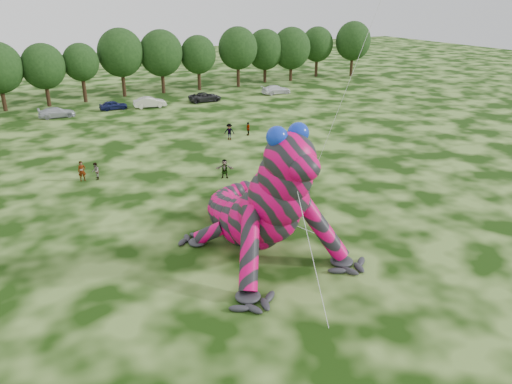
{
  "coord_description": "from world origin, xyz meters",
  "views": [
    {
      "loc": [
        -13.52,
        -20.96,
        16.01
      ],
      "look_at": [
        0.93,
        4.57,
        4.0
      ],
      "focal_mm": 35.0,
      "sensor_mm": 36.0,
      "label": 1
    }
  ],
  "objects_px": {
    "tree_14": "(265,56)",
    "spectator_3": "(248,129)",
    "tree_12": "(198,63)",
    "car_5": "(150,102)",
    "inflatable_gecko": "(245,179)",
    "tree_10": "(122,63)",
    "tree_16": "(317,52)",
    "tree_13": "(238,57)",
    "car_3": "(57,112)",
    "tree_17": "(353,49)",
    "tree_15": "(291,54)",
    "car_6": "(205,97)",
    "spectator_2": "(229,132)",
    "tree_11": "(162,62)",
    "car_4": "(113,105)",
    "tree_8": "(45,75)",
    "spectator_0": "(82,171)",
    "tree_9": "(82,73)",
    "spectator_1": "(96,171)",
    "spectator_5": "(225,169)"
  },
  "relations": [
    {
      "from": "tree_11",
      "to": "tree_12",
      "type": "xyz_separation_m",
      "value": [
        6.23,
        -0.46,
        -0.55
      ]
    },
    {
      "from": "tree_16",
      "to": "tree_9",
      "type": "bearing_deg",
      "value": -177.39
    },
    {
      "from": "tree_13",
      "to": "car_6",
      "type": "relative_size",
      "value": 2.04
    },
    {
      "from": "inflatable_gecko",
      "to": "car_4",
      "type": "xyz_separation_m",
      "value": [
        2.65,
        44.41,
        -3.95
      ]
    },
    {
      "from": "tree_9",
      "to": "spectator_1",
      "type": "height_order",
      "value": "tree_9"
    },
    {
      "from": "tree_12",
      "to": "tree_13",
      "type": "bearing_deg",
      "value": -4.92
    },
    {
      "from": "car_6",
      "to": "spectator_1",
      "type": "height_order",
      "value": "spectator_1"
    },
    {
      "from": "tree_12",
      "to": "car_5",
      "type": "height_order",
      "value": "tree_12"
    },
    {
      "from": "tree_11",
      "to": "tree_17",
      "type": "relative_size",
      "value": 0.98
    },
    {
      "from": "tree_11",
      "to": "tree_13",
      "type": "bearing_deg",
      "value": -4.58
    },
    {
      "from": "car_5",
      "to": "spectator_1",
      "type": "relative_size",
      "value": 2.89
    },
    {
      "from": "tree_13",
      "to": "car_3",
      "type": "bearing_deg",
      "value": -165.76
    },
    {
      "from": "inflatable_gecko",
      "to": "car_5",
      "type": "relative_size",
      "value": 4.01
    },
    {
      "from": "tree_13",
      "to": "car_5",
      "type": "xyz_separation_m",
      "value": [
        -18.8,
        -8.31,
        -4.31
      ]
    },
    {
      "from": "car_6",
      "to": "spectator_2",
      "type": "relative_size",
      "value": 2.65
    },
    {
      "from": "tree_16",
      "to": "spectator_3",
      "type": "bearing_deg",
      "value": -136.24
    },
    {
      "from": "inflatable_gecko",
      "to": "spectator_3",
      "type": "xyz_separation_m",
      "value": [
        12.92,
        23.33,
        -3.82
      ]
    },
    {
      "from": "car_6",
      "to": "tree_15",
      "type": "bearing_deg",
      "value": -61.77
    },
    {
      "from": "tree_12",
      "to": "tree_17",
      "type": "height_order",
      "value": "tree_17"
    },
    {
      "from": "tree_14",
      "to": "spectator_3",
      "type": "bearing_deg",
      "value": -123.62
    },
    {
      "from": "tree_15",
      "to": "car_6",
      "type": "height_order",
      "value": "tree_15"
    },
    {
      "from": "tree_15",
      "to": "car_3",
      "type": "distance_m",
      "value": 43.93
    },
    {
      "from": "spectator_0",
      "to": "tree_13",
      "type": "bearing_deg",
      "value": 50.96
    },
    {
      "from": "spectator_3",
      "to": "car_4",
      "type": "bearing_deg",
      "value": -146.15
    },
    {
      "from": "tree_11",
      "to": "tree_14",
      "type": "bearing_deg",
      "value": 1.54
    },
    {
      "from": "tree_10",
      "to": "tree_16",
      "type": "height_order",
      "value": "tree_10"
    },
    {
      "from": "tree_8",
      "to": "tree_10",
      "type": "relative_size",
      "value": 0.85
    },
    {
      "from": "tree_10",
      "to": "tree_17",
      "type": "relative_size",
      "value": 1.02
    },
    {
      "from": "inflatable_gecko",
      "to": "spectator_2",
      "type": "height_order",
      "value": "inflatable_gecko"
    },
    {
      "from": "tree_16",
      "to": "spectator_3",
      "type": "xyz_separation_m",
      "value": [
        -31.82,
        -30.47,
        -3.91
      ]
    },
    {
      "from": "inflatable_gecko",
      "to": "tree_13",
      "type": "distance_m",
      "value": 57.94
    },
    {
      "from": "tree_8",
      "to": "spectator_5",
      "type": "distance_m",
      "value": 40.74
    },
    {
      "from": "spectator_3",
      "to": "tree_8",
      "type": "bearing_deg",
      "value": -139.69
    },
    {
      "from": "inflatable_gecko",
      "to": "car_5",
      "type": "distance_m",
      "value": 44.08
    },
    {
      "from": "spectator_0",
      "to": "spectator_5",
      "type": "relative_size",
      "value": 1.05
    },
    {
      "from": "tree_8",
      "to": "tree_17",
      "type": "distance_m",
      "value": 56.17
    },
    {
      "from": "inflatable_gecko",
      "to": "tree_8",
      "type": "xyz_separation_m",
      "value": [
        -4.93,
        51.42,
        -0.13
      ]
    },
    {
      "from": "tree_14",
      "to": "tree_10",
      "type": "bearing_deg",
      "value": -179.68
    },
    {
      "from": "car_6",
      "to": "tree_17",
      "type": "bearing_deg",
      "value": -71.86
    },
    {
      "from": "tree_15",
      "to": "tree_10",
      "type": "bearing_deg",
      "value": 178.51
    },
    {
      "from": "tree_8",
      "to": "tree_14",
      "type": "relative_size",
      "value": 0.95
    },
    {
      "from": "tree_14",
      "to": "car_6",
      "type": "height_order",
      "value": "tree_14"
    },
    {
      "from": "tree_14",
      "to": "spectator_2",
      "type": "distance_m",
      "value": 38.05
    },
    {
      "from": "tree_10",
      "to": "tree_16",
      "type": "relative_size",
      "value": 1.12
    },
    {
      "from": "car_5",
      "to": "spectator_0",
      "type": "xyz_separation_m",
      "value": [
        -14.78,
        -25.79,
        0.17
      ]
    },
    {
      "from": "spectator_2",
      "to": "car_4",
      "type": "bearing_deg",
      "value": 146.67
    },
    {
      "from": "tree_8",
      "to": "tree_16",
      "type": "distance_m",
      "value": 49.72
    },
    {
      "from": "tree_16",
      "to": "spectator_2",
      "type": "xyz_separation_m",
      "value": [
        -34.55,
        -31.05,
        -3.75
      ]
    },
    {
      "from": "tree_11",
      "to": "spectator_1",
      "type": "height_order",
      "value": "tree_11"
    },
    {
      "from": "tree_13",
      "to": "car_4",
      "type": "height_order",
      "value": "tree_13"
    }
  ]
}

